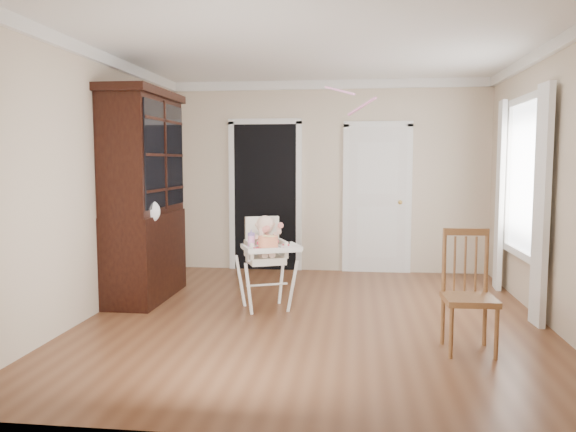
# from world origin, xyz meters

# --- Properties ---
(floor) EXTENTS (5.00, 5.00, 0.00)m
(floor) POSITION_xyz_m (0.00, 0.00, 0.00)
(floor) COLOR brown
(floor) RESTS_ON ground
(ceiling) EXTENTS (5.00, 5.00, 0.00)m
(ceiling) POSITION_xyz_m (0.00, 0.00, 2.70)
(ceiling) COLOR white
(ceiling) RESTS_ON wall_back
(wall_back) EXTENTS (4.50, 0.00, 4.50)m
(wall_back) POSITION_xyz_m (0.00, 2.50, 1.35)
(wall_back) COLOR beige
(wall_back) RESTS_ON floor
(wall_left) EXTENTS (0.00, 5.00, 5.00)m
(wall_left) POSITION_xyz_m (-2.25, 0.00, 1.35)
(wall_left) COLOR beige
(wall_left) RESTS_ON floor
(wall_right) EXTENTS (0.00, 5.00, 5.00)m
(wall_right) POSITION_xyz_m (2.25, 0.00, 1.35)
(wall_right) COLOR beige
(wall_right) RESTS_ON floor
(crown_molding) EXTENTS (4.50, 5.00, 0.12)m
(crown_molding) POSITION_xyz_m (0.00, 0.00, 2.64)
(crown_molding) COLOR white
(crown_molding) RESTS_ON ceiling
(doorway) EXTENTS (1.06, 0.05, 2.22)m
(doorway) POSITION_xyz_m (-0.90, 2.48, 1.11)
(doorway) COLOR black
(doorway) RESTS_ON wall_back
(closet_door) EXTENTS (0.96, 0.09, 2.13)m
(closet_door) POSITION_xyz_m (0.70, 2.48, 1.02)
(closet_door) COLOR white
(closet_door) RESTS_ON wall_back
(window_right) EXTENTS (0.13, 1.84, 2.30)m
(window_right) POSITION_xyz_m (2.18, 0.80, 1.29)
(window_right) COLOR white
(window_right) RESTS_ON wall_right
(high_chair) EXTENTS (0.79, 0.87, 1.00)m
(high_chair) POSITION_xyz_m (-0.53, 0.29, 0.62)
(high_chair) COLOR white
(high_chair) RESTS_ON floor
(baby) EXTENTS (0.34, 0.25, 0.46)m
(baby) POSITION_xyz_m (-0.54, 0.31, 0.77)
(baby) COLOR beige
(baby) RESTS_ON high_chair
(cake) EXTENTS (0.26, 0.26, 0.12)m
(cake) POSITION_xyz_m (-0.47, 0.06, 0.75)
(cake) COLOR silver
(cake) RESTS_ON high_chair
(sippy_cup) EXTENTS (0.07, 0.07, 0.18)m
(sippy_cup) POSITION_xyz_m (-0.66, 0.14, 0.77)
(sippy_cup) COLOR #F797D8
(sippy_cup) RESTS_ON high_chair
(china_cabinet) EXTENTS (0.62, 1.40, 2.36)m
(china_cabinet) POSITION_xyz_m (-1.99, 0.59, 1.18)
(china_cabinet) COLOR black
(china_cabinet) RESTS_ON floor
(dining_chair) EXTENTS (0.43, 0.43, 1.01)m
(dining_chair) POSITION_xyz_m (1.34, -0.82, 0.47)
(dining_chair) COLOR brown
(dining_chair) RESTS_ON floor
(streamer) EXTENTS (0.36, 0.37, 0.15)m
(streamer) POSITION_xyz_m (0.21, 0.97, 2.37)
(streamer) COLOR pink
(streamer) RESTS_ON ceiling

